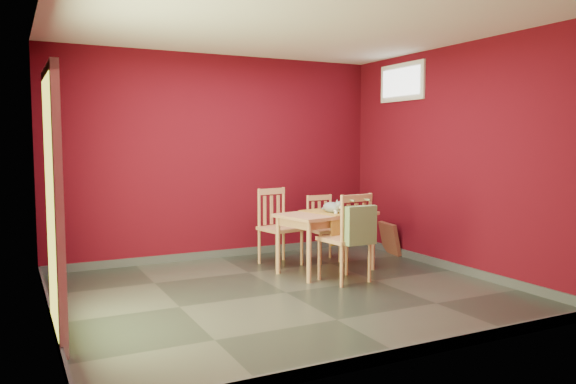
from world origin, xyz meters
name	(u,v)px	position (x,y,z in m)	size (l,w,h in m)	color
ground	(286,293)	(0.00, 0.00, 0.00)	(4.50, 4.50, 0.00)	#2D342D
room_shell	(286,288)	(0.00, 0.00, 0.05)	(4.50, 4.50, 4.50)	#520814
doorway	(52,198)	(-2.23, -0.40, 1.12)	(0.06, 1.01, 2.13)	#B7D838
window	(402,82)	(2.23, 1.00, 2.35)	(0.05, 0.90, 0.50)	white
outlet_plate	(323,227)	(1.60, 1.99, 0.30)	(0.08, 0.01, 0.12)	silver
dining_table	(326,220)	(0.85, 0.62, 0.63)	(1.26, 0.90, 0.72)	tan
table_runner	(331,218)	(0.85, 0.51, 0.66)	(0.45, 0.72, 0.34)	#B17D2D
chair_far_left	(278,226)	(0.53, 1.28, 0.49)	(0.53, 0.53, 0.96)	tan
chair_far_right	(324,227)	(1.15, 1.20, 0.44)	(0.40, 0.40, 0.86)	tan
chair_near	(347,237)	(0.81, 0.10, 0.51)	(0.52, 0.52, 0.99)	tan
tote_bag	(360,225)	(0.83, -0.13, 0.67)	(0.35, 0.20, 0.49)	#708655
cat	(332,205)	(0.89, 0.56, 0.81)	(0.19, 0.36, 0.18)	slate
picture_frame	(390,238)	(2.19, 1.16, 0.22)	(0.21, 0.45, 0.44)	brown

